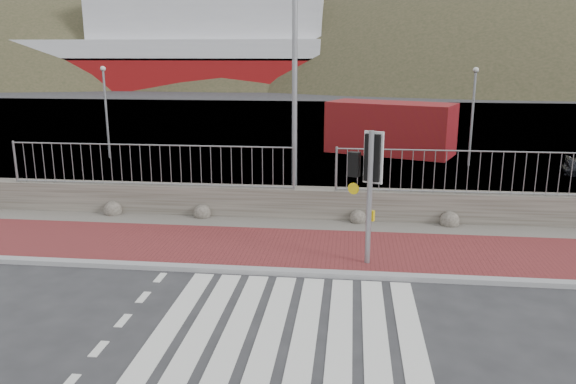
# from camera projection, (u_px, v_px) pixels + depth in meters

# --- Properties ---
(ground) EXTENTS (220.00, 220.00, 0.00)m
(ground) POSITION_uv_depth(u_px,v_px,m) (285.00, 344.00, 9.29)
(ground) COLOR #28282B
(ground) RESTS_ON ground
(sidewalk_far) EXTENTS (40.00, 3.00, 0.08)m
(sidewalk_far) POSITION_uv_depth(u_px,v_px,m) (307.00, 250.00, 13.62)
(sidewalk_far) COLOR maroon
(sidewalk_far) RESTS_ON ground
(kerb_far) EXTENTS (40.00, 0.25, 0.12)m
(kerb_far) POSITION_uv_depth(u_px,v_px,m) (301.00, 273.00, 12.17)
(kerb_far) COLOR gray
(kerb_far) RESTS_ON ground
(zebra_crossing) EXTENTS (4.62, 5.60, 0.01)m
(zebra_crossing) POSITION_uv_depth(u_px,v_px,m) (285.00, 344.00, 9.29)
(zebra_crossing) COLOR silver
(zebra_crossing) RESTS_ON ground
(gravel_strip) EXTENTS (40.00, 1.50, 0.06)m
(gravel_strip) POSITION_uv_depth(u_px,v_px,m) (313.00, 226.00, 15.55)
(gravel_strip) COLOR #59544C
(gravel_strip) RESTS_ON ground
(stone_wall) EXTENTS (40.00, 0.60, 0.90)m
(stone_wall) POSITION_uv_depth(u_px,v_px,m) (315.00, 204.00, 16.22)
(stone_wall) COLOR #4E4940
(stone_wall) RESTS_ON ground
(railing) EXTENTS (18.07, 0.07, 1.22)m
(railing) POSITION_uv_depth(u_px,v_px,m) (315.00, 158.00, 15.74)
(railing) COLOR gray
(railing) RESTS_ON stone_wall
(quay) EXTENTS (120.00, 40.00, 0.50)m
(quay) POSITION_uv_depth(u_px,v_px,m) (336.00, 127.00, 36.19)
(quay) COLOR #4C4C4F
(quay) RESTS_ON ground
(water) EXTENTS (220.00, 50.00, 0.05)m
(water) POSITION_uv_depth(u_px,v_px,m) (345.00, 91.00, 69.93)
(water) COLOR #3F4C54
(water) RESTS_ON ground
(ferry) EXTENTS (50.00, 16.00, 20.00)m
(ferry) POSITION_uv_depth(u_px,v_px,m) (164.00, 47.00, 76.17)
(ferry) COLOR maroon
(ferry) RESTS_ON ground
(hills_backdrop) EXTENTS (254.00, 90.00, 100.00)m
(hills_backdrop) POSITION_uv_depth(u_px,v_px,m) (382.00, 214.00, 98.86)
(hills_backdrop) COLOR #2F321E
(hills_backdrop) RESTS_ON ground
(traffic_signal_far) EXTENTS (0.75, 0.49, 3.07)m
(traffic_signal_far) POSITION_uv_depth(u_px,v_px,m) (369.00, 169.00, 12.20)
(traffic_signal_far) COLOR gray
(traffic_signal_far) RESTS_ON ground
(streetlight) EXTENTS (1.80, 0.87, 8.89)m
(streetlight) POSITION_uv_depth(u_px,v_px,m) (299.00, 41.00, 15.89)
(streetlight) COLOR gray
(streetlight) RESTS_ON ground
(shipping_container) EXTENTS (6.29, 4.38, 2.42)m
(shipping_container) POSITION_uv_depth(u_px,v_px,m) (390.00, 128.00, 26.63)
(shipping_container) COLOR maroon
(shipping_container) RESTS_ON ground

